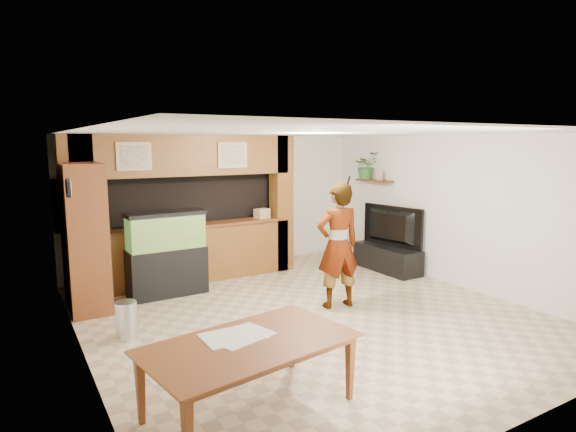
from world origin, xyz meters
TOP-DOWN VIEW (x-y plane):
  - floor at (0.00, 0.00)m, footprint 6.50×6.50m
  - ceiling at (0.00, 0.00)m, footprint 6.50×6.50m
  - wall_back at (0.00, 3.25)m, footprint 6.00×0.00m
  - wall_left at (-3.00, 0.00)m, footprint 0.00×6.50m
  - wall_right at (3.00, 0.00)m, footprint 0.00×6.50m
  - partition at (-0.95, 2.64)m, footprint 4.20×0.99m
  - wall_clock at (-2.97, 1.00)m, footprint 0.05×0.25m
  - wall_shelf at (2.85, 1.95)m, footprint 0.25×0.90m
  - pantry_cabinet at (-2.70, 1.85)m, footprint 0.54×0.89m
  - trash_can at (-2.46, 0.45)m, footprint 0.27×0.27m
  - aquarium at (-1.48, 1.95)m, footprint 1.24×0.47m
  - tv_stand at (2.65, 1.28)m, footprint 0.53×1.44m
  - television at (2.65, 1.28)m, footprint 0.40×1.37m
  - photo_frame at (2.85, 1.79)m, footprint 0.05×0.15m
  - potted_plant at (2.82, 2.18)m, footprint 0.51×0.44m
  - person at (0.57, 0.09)m, footprint 0.74×0.54m
  - microphone at (0.62, -0.07)m, footprint 0.03×0.09m
  - dining_table at (-1.84, -1.87)m, footprint 2.05×1.34m
  - newspaper_a at (-1.86, -1.68)m, footprint 0.65×0.54m
  - newspaper_b at (-1.93, -1.64)m, footprint 0.57×0.42m
  - counter_box at (0.53, 2.45)m, footprint 0.32×0.26m

SIDE VIEW (x-z plane):
  - floor at x=0.00m, z-range 0.00..0.00m
  - tv_stand at x=2.65m, z-range 0.00..0.48m
  - trash_can at x=-2.46m, z-range 0.00..0.49m
  - dining_table at x=-1.84m, z-range 0.00..0.67m
  - aquarium at x=-1.48m, z-range -0.02..1.36m
  - newspaper_a at x=-1.86m, z-range 0.67..0.68m
  - newspaper_b at x=-1.93m, z-range 0.67..0.68m
  - television at x=2.65m, z-range 0.48..1.26m
  - person at x=0.57m, z-range 0.00..1.89m
  - pantry_cabinet at x=-2.70m, z-range 0.00..2.18m
  - counter_box at x=0.53m, z-range 1.04..1.22m
  - wall_back at x=0.00m, z-range -1.70..4.30m
  - wall_left at x=-3.00m, z-range -1.95..4.55m
  - wall_right at x=3.00m, z-range -1.95..4.55m
  - partition at x=-0.95m, z-range 0.01..2.61m
  - wall_shelf at x=2.85m, z-range 1.68..1.72m
  - photo_frame at x=2.85m, z-range 1.72..1.92m
  - wall_clock at x=-2.97m, z-range 1.77..2.02m
  - microphone at x=0.62m, z-range 1.85..2.00m
  - potted_plant at x=2.82m, z-range 1.72..2.28m
  - ceiling at x=0.00m, z-range 2.60..2.60m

